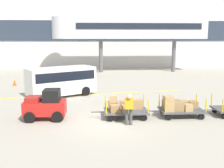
{
  "coord_description": "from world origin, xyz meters",
  "views": [
    {
      "loc": [
        -0.53,
        -12.6,
        4.12
      ],
      "look_at": [
        0.42,
        2.16,
        1.56
      ],
      "focal_mm": 41.85,
      "sensor_mm": 36.0,
      "label": 1
    }
  ],
  "objects_px": {
    "baggage_cart_middle": "(179,106)",
    "safety_cone_near": "(15,83)",
    "shuttle_van": "(61,79)",
    "baggage_tug": "(46,105)",
    "baggage_cart_lead": "(124,108)",
    "baggage_handler": "(129,108)"
  },
  "relations": [
    {
      "from": "baggage_cart_middle",
      "to": "safety_cone_near",
      "type": "distance_m",
      "value": 15.45
    },
    {
      "from": "shuttle_van",
      "to": "safety_cone_near",
      "type": "height_order",
      "value": "shuttle_van"
    },
    {
      "from": "shuttle_van",
      "to": "baggage_cart_middle",
      "type": "bearing_deg",
      "value": -39.01
    },
    {
      "from": "baggage_tug",
      "to": "shuttle_van",
      "type": "relative_size",
      "value": 0.41
    },
    {
      "from": "baggage_cart_lead",
      "to": "baggage_cart_middle",
      "type": "xyz_separation_m",
      "value": [
        2.94,
        -0.04,
        0.03
      ]
    },
    {
      "from": "baggage_handler",
      "to": "shuttle_van",
      "type": "distance_m",
      "value": 7.99
    },
    {
      "from": "baggage_cart_middle",
      "to": "shuttle_van",
      "type": "xyz_separation_m",
      "value": [
        -6.91,
        5.6,
        0.68
      ]
    },
    {
      "from": "baggage_handler",
      "to": "shuttle_van",
      "type": "bearing_deg",
      "value": 120.61
    },
    {
      "from": "baggage_cart_lead",
      "to": "baggage_handler",
      "type": "bearing_deg",
      "value": -85.64
    },
    {
      "from": "baggage_handler",
      "to": "safety_cone_near",
      "type": "relative_size",
      "value": 2.84
    },
    {
      "from": "baggage_cart_middle",
      "to": "shuttle_van",
      "type": "relative_size",
      "value": 0.59
    },
    {
      "from": "safety_cone_near",
      "to": "baggage_tug",
      "type": "bearing_deg",
      "value": -65.6
    },
    {
      "from": "shuttle_van",
      "to": "safety_cone_near",
      "type": "distance_m",
      "value": 6.64
    },
    {
      "from": "safety_cone_near",
      "to": "baggage_cart_lead",
      "type": "bearing_deg",
      "value": -49.28
    },
    {
      "from": "baggage_cart_lead",
      "to": "safety_cone_near",
      "type": "relative_size",
      "value": 5.46
    },
    {
      "from": "baggage_handler",
      "to": "baggage_tug",
      "type": "bearing_deg",
      "value": 163.89
    },
    {
      "from": "baggage_cart_lead",
      "to": "baggage_handler",
      "type": "xyz_separation_m",
      "value": [
        0.1,
        -1.31,
        0.34
      ]
    },
    {
      "from": "baggage_cart_lead",
      "to": "baggage_cart_middle",
      "type": "distance_m",
      "value": 2.94
    },
    {
      "from": "baggage_tug",
      "to": "baggage_handler",
      "type": "distance_m",
      "value": 4.34
    },
    {
      "from": "baggage_cart_middle",
      "to": "baggage_handler",
      "type": "bearing_deg",
      "value": -155.87
    },
    {
      "from": "safety_cone_near",
      "to": "shuttle_van",
      "type": "bearing_deg",
      "value": -43.84
    },
    {
      "from": "baggage_tug",
      "to": "baggage_handler",
      "type": "xyz_separation_m",
      "value": [
        4.17,
        -1.2,
        0.11
      ]
    }
  ]
}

